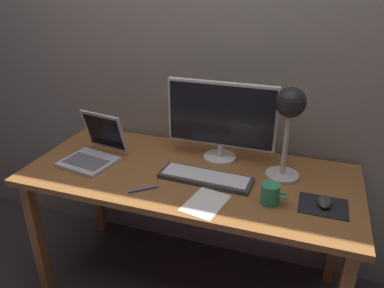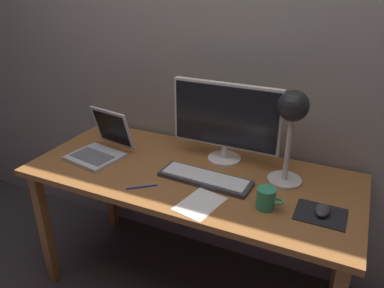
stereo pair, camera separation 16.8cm
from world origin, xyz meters
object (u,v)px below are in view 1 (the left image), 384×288
laptop (96,147)px  mouse (325,202)px  coffee_mug (271,194)px  monitor (221,118)px  pen (144,190)px  keyboard_main (205,178)px  desk_lamp (289,114)px

laptop → mouse: size_ratio=3.34×
mouse → coffee_mug: coffee_mug is taller
monitor → pen: size_ratio=3.95×
coffee_mug → keyboard_main: bearing=163.0°
laptop → desk_lamp: size_ratio=0.73×
keyboard_main → desk_lamp: (0.34, 0.15, 0.30)m
mouse → coffee_mug: size_ratio=0.85×
laptop → coffee_mug: 0.92m
keyboard_main → pen: 0.29m
laptop → desk_lamp: desk_lamp is taller
keyboard_main → mouse: (0.53, -0.04, 0.01)m
laptop → desk_lamp: (0.94, 0.12, 0.25)m
keyboard_main → laptop: bearing=177.6°
keyboard_main → mouse: mouse is taller
laptop → mouse: 1.13m
laptop → coffee_mug: bearing=-7.6°
mouse → pen: mouse is taller
keyboard_main → pen: size_ratio=3.19×
keyboard_main → coffee_mug: size_ratio=3.93×
mouse → coffee_mug: 0.23m
keyboard_main → pen: (-0.23, -0.18, -0.01)m
keyboard_main → laptop: size_ratio=1.39×
coffee_mug → mouse: bearing=13.5°
desk_lamp → mouse: bearing=-44.6°
desk_lamp → pen: 0.73m
keyboard_main → desk_lamp: bearing=23.7°
monitor → pen: bearing=-120.5°
pen → laptop: bearing=150.9°
desk_lamp → keyboard_main: bearing=-156.3°
laptop → coffee_mug: laptop is taller
mouse → monitor: bearing=152.2°
keyboard_main → pen: keyboard_main is taller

